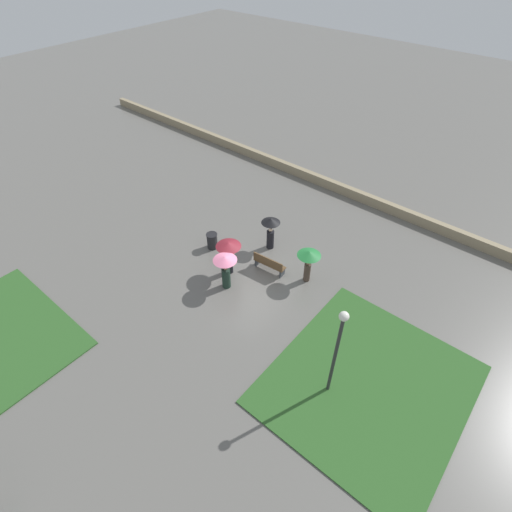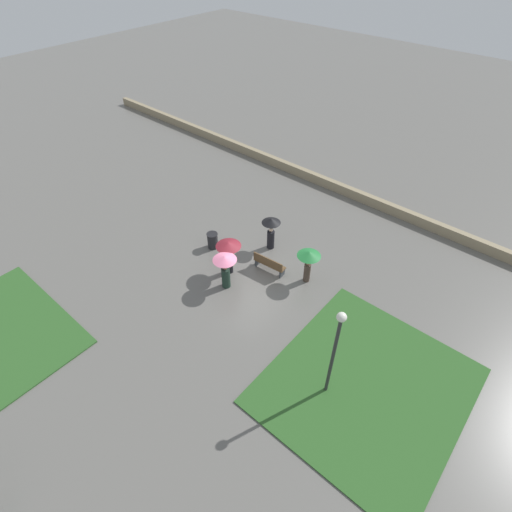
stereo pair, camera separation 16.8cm
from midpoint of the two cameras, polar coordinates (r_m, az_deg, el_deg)
name	(u,v)px [view 2 (the right image)]	position (r m, az deg, el deg)	size (l,w,h in m)	color
ground_plane	(248,276)	(19.07, -0.87, -2.87)	(90.00, 90.00, 0.00)	#66635E
lawn_patch_near	(366,385)	(16.02, 15.81, -17.36)	(6.58, 7.32, 0.06)	#2D5B26
parapet_wall	(349,191)	(25.02, 13.27, 8.97)	(45.00, 0.35, 0.58)	gray
park_bench	(269,264)	(19.02, 2.12, -1.12)	(1.64, 0.57, 0.90)	brown
lamp_post	(336,345)	(13.34, 11.66, -12.31)	(0.32, 0.32, 4.30)	#2D2D30
trash_bin	(213,240)	(20.49, -5.98, 2.22)	(0.57, 0.57, 0.86)	#232326
crowd_person_green	(309,259)	(18.11, 7.78, -0.44)	(1.09, 1.09, 1.77)	#47382D
crowd_person_black	(271,228)	(19.88, 2.40, 3.97)	(0.95, 0.95, 1.83)	black
crowd_person_maroon	(229,250)	(18.39, -3.66, 0.90)	(1.18, 1.18, 1.82)	black
crowd_person_pink	(225,267)	(17.81, -4.15, -1.56)	(1.08, 1.08, 1.82)	#1E3328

